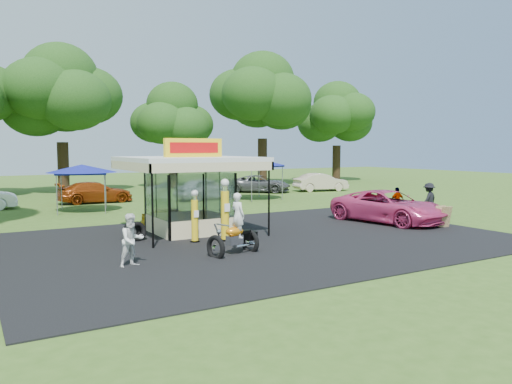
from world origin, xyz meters
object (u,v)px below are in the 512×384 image
tent_west (82,169)px  tent_east (256,162)px  spectator_east_b (397,201)px  a_frame_sign (444,217)px  pink_sedan (388,207)px  spectator_east_a (429,199)px  kiosk_car (172,217)px  gas_pump_left (195,217)px  bg_car_d (260,184)px  bg_car_c (206,189)px  bg_car_b (95,192)px  motorcycle (236,230)px  spectator_west (132,240)px  bg_car_e (321,182)px  gas_station_kiosk (189,193)px  gas_pump_right (225,212)px

tent_west → tent_east: 12.47m
spectator_east_b → a_frame_sign: bearing=80.8°
pink_sedan → spectator_east_a: bearing=1.4°
kiosk_car → spectator_east_b: 12.70m
tent_east → gas_pump_left: bearing=-128.6°
a_frame_sign → bg_car_d: 20.81m
bg_car_c → bg_car_b: bearing=69.4°
bg_car_c → tent_west: bearing=99.6°
pink_sedan → tent_west: size_ratio=1.47×
motorcycle → spectator_east_b: (12.76, 4.63, -0.10)m
motorcycle → tent_east: 19.14m
kiosk_car → gas_pump_left: bearing=170.9°
spectator_east_b → tent_west: bearing=-25.0°
kiosk_car → tent_west: size_ratio=0.70×
spectator_east_b → spectator_west: bearing=25.5°
gas_pump_left → pink_sedan: size_ratio=0.36×
bg_car_c → spectator_east_a: bearing=-159.7°
gas_pump_left → spectator_east_a: 14.42m
bg_car_e → tent_east: size_ratio=1.09×
spectator_east_a → tent_west: size_ratio=0.46×
pink_sedan → bg_car_c: (-3.18, 14.94, -0.03)m
gas_station_kiosk → tent_east: (9.91, 11.12, 0.94)m
gas_station_kiosk → tent_east: size_ratio=1.25×
motorcycle → spectator_east_a: motorcycle is taller
gas_station_kiosk → bg_car_b: bearing=93.1°
gas_station_kiosk → spectator_east_a: size_ratio=2.93×
bg_car_c → tent_east: size_ratio=1.08×
bg_car_c → pink_sedan: bearing=-174.0°
gas_station_kiosk → pink_sedan: size_ratio=0.92×
spectator_east_b → tent_east: tent_east is taller
kiosk_car → pink_sedan: bearing=-114.2°
bg_car_e → gas_station_kiosk: bearing=138.5°
spectator_east_a → bg_car_c: spectator_east_a is taller
spectator_west → bg_car_e: size_ratio=0.36×
kiosk_car → tent_east: size_ratio=0.65×
kiosk_car → bg_car_b: size_ratio=0.56×
gas_station_kiosk → tent_east: bearing=48.3°
gas_station_kiosk → spectator_east_b: gas_station_kiosk is taller
bg_car_c → bg_car_e: bg_car_c is taller
pink_sedan → bg_car_d: pink_sedan is taller
bg_car_e → kiosk_car: bearing=134.0°
kiosk_car → gas_station_kiosk: bearing=-180.0°
gas_pump_left → bg_car_d: size_ratio=0.41×
kiosk_car → tent_east: tent_east is taller
motorcycle → bg_car_d: motorcycle is taller
bg_car_d → tent_east: tent_east is taller
pink_sedan → bg_car_d: 18.48m
bg_car_b → gas_pump_right: bearing=-177.2°
pink_sedan → bg_car_b: (-10.65, 16.88, -0.09)m
gas_pump_right → bg_car_c: 16.51m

